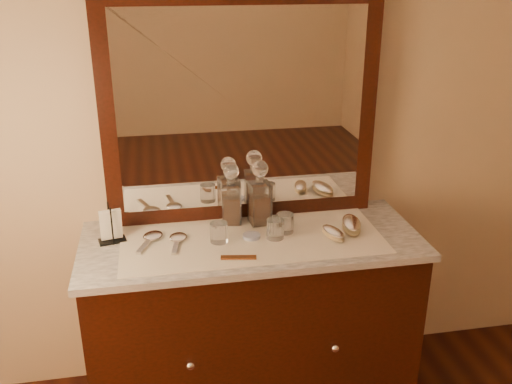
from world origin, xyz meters
The scene contains 17 objects.
dresser_cabinet centered at (0.00, 1.96, 0.41)m, with size 1.40×0.55×0.82m, color black.
knob_left centered at (-0.30, 1.67, 0.45)m, with size 0.04×0.04×0.04m, color silver.
knob_right centered at (0.30, 1.67, 0.45)m, with size 0.04×0.04×0.04m, color silver.
marble_top centered at (0.00, 1.96, 0.83)m, with size 1.44×0.59×0.03m, color white.
mirror_frame centered at (0.00, 2.20, 1.35)m, with size 1.20×0.08×1.00m, color black.
mirror_glass centered at (0.00, 2.17, 1.35)m, with size 1.06×0.01×0.86m, color white.
lace_runner centered at (0.00, 1.94, 0.85)m, with size 1.10×0.45×0.00m, color silver.
pin_dish centered at (0.00, 1.95, 0.86)m, with size 0.08×0.08×0.01m, color white.
comb centered at (-0.08, 1.78, 0.86)m, with size 0.14×0.03×0.01m, color brown.
napkin_rack centered at (-0.58, 2.03, 0.92)m, with size 0.12×0.09×0.17m.
decanter_left centered at (-0.06, 2.12, 0.96)m, with size 0.10×0.10×0.28m.
decanter_right centered at (0.06, 2.09, 0.97)m, with size 0.10×0.10×0.30m.
brush_near centered at (0.34, 1.89, 0.87)m, with size 0.10×0.15×0.04m.
brush_far centered at (0.44, 1.94, 0.88)m, with size 0.11×0.19×0.05m.
hand_mirror_outer centered at (-0.42, 2.01, 0.86)m, with size 0.13×0.21×0.02m.
hand_mirror_inner centered at (-0.31, 1.98, 0.86)m, with size 0.09×0.20×0.02m.
tumblers centered at (0.03, 1.95, 0.90)m, with size 0.37×0.12×0.08m.
Camera 1 is at (-0.38, -0.16, 1.93)m, focal length 39.51 mm.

